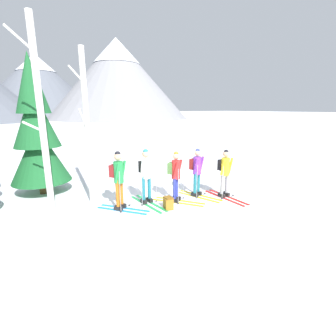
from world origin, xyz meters
name	(u,v)px	position (x,y,z in m)	size (l,w,h in m)	color
ground_plane	(168,200)	(0.00, 0.00, 0.00)	(400.00, 400.00, 0.00)	white
skier_in_green	(118,177)	(-1.65, 0.10, 1.03)	(1.30, 1.46, 1.80)	#1E84D1
skier_in_white	(146,173)	(-0.71, 0.16, 1.01)	(0.61, 1.80, 1.78)	green
skier_in_red	(176,174)	(0.16, -0.24, 0.94)	(1.29, 1.57, 1.68)	yellow
skier_in_purple	(197,170)	(1.08, -0.16, 0.95)	(0.87, 1.70, 1.69)	yellow
skier_in_yellow	(225,171)	(1.83, -0.74, 0.93)	(0.61, 1.80, 1.67)	red
pine_tree_near	(37,132)	(-3.47, 2.95, 2.20)	(1.99, 1.99, 4.80)	#51381E
birch_tree_tall	(41,121)	(-3.47, 0.63, 2.69)	(0.70, 0.54, 5.28)	silver
birch_tree_slender	(87,129)	(-2.21, 1.12, 2.40)	(0.44, 0.70, 4.74)	silver
backpack_on_snow_front	(168,203)	(-0.36, -0.63, 0.19)	(0.30, 0.36, 0.38)	#99661E
mountain_ridge_distant	(25,78)	(-0.61, 71.33, 10.65)	(83.98, 59.80, 21.74)	slate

